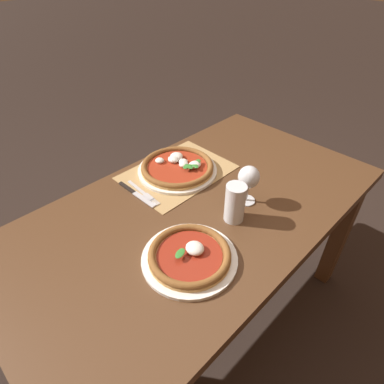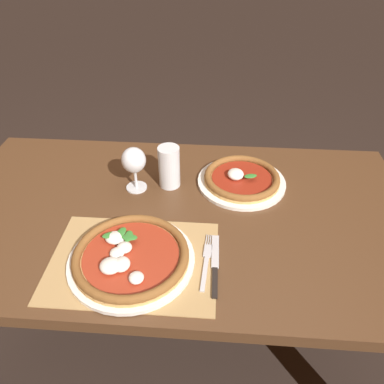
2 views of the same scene
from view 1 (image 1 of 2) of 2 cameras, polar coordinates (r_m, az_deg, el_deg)
name	(u,v)px [view 1 (image 1 of 2)]	position (r m, az deg, el deg)	size (l,w,h in m)	color
ground_plane	(196,314)	(1.78, 0.80, -20.87)	(24.00, 24.00, 0.00)	black
dining_table	(198,225)	(1.28, 1.05, -5.93)	(1.49, 0.82, 0.74)	#4C301C
paper_placemat	(178,172)	(1.38, -2.59, 3.53)	(0.45, 0.32, 0.00)	#A88451
pizza_near	(178,167)	(1.38, -2.59, 4.44)	(0.34, 0.34, 0.05)	silver
pizza_far	(190,256)	(1.01, -0.42, -11.25)	(0.30, 0.30, 0.05)	silver
wine_glass	(249,179)	(1.18, 10.05, 2.36)	(0.08, 0.08, 0.16)	silver
pint_glass	(235,204)	(1.12, 7.64, -2.05)	(0.07, 0.07, 0.15)	silver
fork	(143,193)	(1.27, -8.69, -0.12)	(0.03, 0.20, 0.00)	#B7B7BC
knife	(137,194)	(1.27, -9.84, -0.36)	(0.02, 0.22, 0.01)	black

